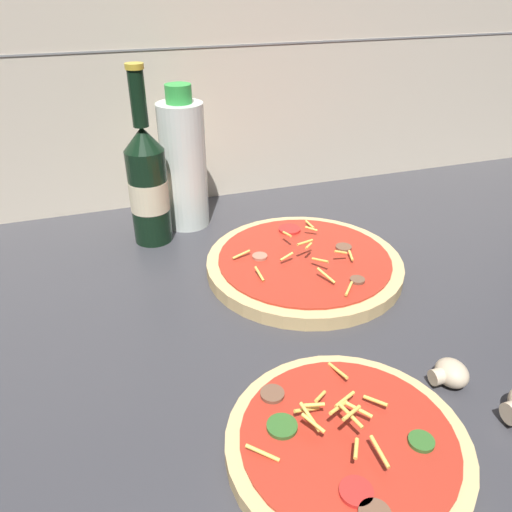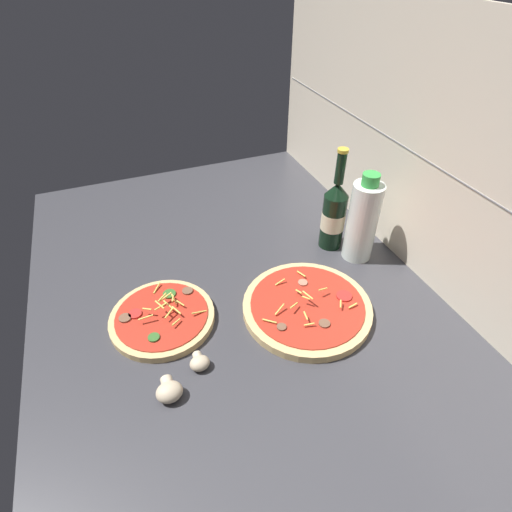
{
  "view_description": "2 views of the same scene",
  "coord_description": "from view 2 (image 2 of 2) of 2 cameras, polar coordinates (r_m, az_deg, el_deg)",
  "views": [
    {
      "loc": [
        -28.81,
        -43.82,
        41.84
      ],
      "look_at": [
        -10.85,
        9.87,
        8.84
      ],
      "focal_mm": 35.0,
      "sensor_mm": 36.0,
      "label": 1
    },
    {
      "loc": [
        51.51,
        -19.45,
        68.96
      ],
      "look_at": [
        -15.54,
        6.87,
        10.21
      ],
      "focal_mm": 28.0,
      "sensor_mm": 36.0,
      "label": 2
    }
  ],
  "objects": [
    {
      "name": "oil_bottle",
      "position": [
        1.02,
        14.97,
        4.88
      ],
      "size": [
        7.51,
        7.51,
        23.7
      ],
      "color": "silver",
      "rests_on": "counter_slab"
    },
    {
      "name": "counter_slab",
      "position": [
        0.87,
        -0.48,
        -11.68
      ],
      "size": [
        160.0,
        90.0,
        2.5
      ],
      "color": "#38383D",
      "rests_on": "ground"
    },
    {
      "name": "pizza_near",
      "position": [
        0.9,
        -13.24,
        -8.52
      ],
      "size": [
        22.73,
        22.73,
        5.45
      ],
      "color": "tan",
      "rests_on": "counter_slab"
    },
    {
      "name": "mushroom_right",
      "position": [
        0.81,
        -8.08,
        -14.82
      ],
      "size": [
        4.13,
        3.93,
        2.75
      ],
      "color": "beige",
      "rests_on": "counter_slab"
    },
    {
      "name": "beer_bottle",
      "position": [
        1.05,
        11.06,
        5.9
      ],
      "size": [
        6.19,
        6.19,
        27.7
      ],
      "color": "black",
      "rests_on": "counter_slab"
    },
    {
      "name": "mushroom_left",
      "position": [
        0.78,
        -12.31,
        -18.3
      ],
      "size": [
        5.17,
        4.93,
        3.45
      ],
      "color": "beige",
      "rests_on": "counter_slab"
    },
    {
      "name": "tile_backsplash",
      "position": [
        0.92,
        27.44,
        9.5
      ],
      "size": [
        160.0,
        1.13,
        60.0
      ],
      "color": "beige",
      "rests_on": "ground"
    },
    {
      "name": "pizza_far",
      "position": [
        0.91,
        7.29,
        -7.24
      ],
      "size": [
        28.79,
        28.79,
        5.16
      ],
      "color": "tan",
      "rests_on": "counter_slab"
    }
  ]
}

